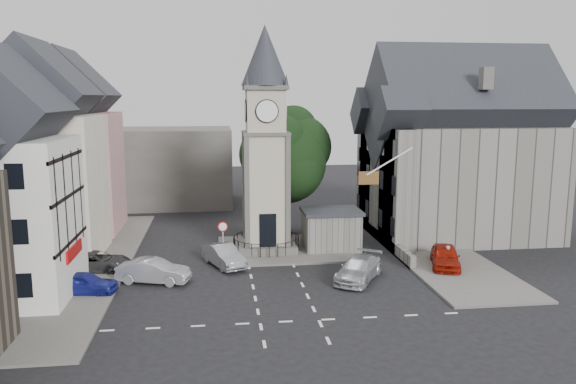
{
  "coord_description": "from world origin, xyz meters",
  "views": [
    {
      "loc": [
        -3.49,
        -32.26,
        11.25
      ],
      "look_at": [
        1.25,
        5.0,
        4.89
      ],
      "focal_mm": 35.0,
      "sensor_mm": 36.0,
      "label": 1
    }
  ],
  "objects": [
    {
      "name": "ground",
      "position": [
        0.0,
        0.0,
        0.0
      ],
      "size": [
        120.0,
        120.0,
        0.0
      ],
      "primitive_type": "plane",
      "color": "black",
      "rests_on": "ground"
    },
    {
      "name": "pavement_west",
      "position": [
        -12.5,
        6.0,
        0.07
      ],
      "size": [
        6.0,
        30.0,
        0.14
      ],
      "primitive_type": "cube",
      "color": "#595651",
      "rests_on": "ground"
    },
    {
      "name": "pavement_east",
      "position": [
        12.0,
        8.0,
        0.07
      ],
      "size": [
        6.0,
        26.0,
        0.14
      ],
      "primitive_type": "cube",
      "color": "#595651",
      "rests_on": "ground"
    },
    {
      "name": "central_island",
      "position": [
        1.5,
        8.0,
        0.08
      ],
      "size": [
        10.0,
        8.0,
        0.16
      ],
      "primitive_type": "cube",
      "color": "#595651",
      "rests_on": "ground"
    },
    {
      "name": "road_markings",
      "position": [
        0.0,
        -5.5,
        0.01
      ],
      "size": [
        20.0,
        8.0,
        0.01
      ],
      "primitive_type": "cube",
      "color": "silver",
      "rests_on": "ground"
    },
    {
      "name": "clock_tower",
      "position": [
        0.0,
        7.99,
        8.12
      ],
      "size": [
        4.86,
        4.86,
        16.25
      ],
      "color": "#4C4944",
      "rests_on": "ground"
    },
    {
      "name": "stone_shelter",
      "position": [
        4.8,
        7.5,
        1.55
      ],
      "size": [
        4.3,
        3.3,
        3.08
      ],
      "color": "#605F59",
      "rests_on": "ground"
    },
    {
      "name": "town_tree",
      "position": [
        2.0,
        13.0,
        6.97
      ],
      "size": [
        7.2,
        7.2,
        10.8
      ],
      "color": "black",
      "rests_on": "ground"
    },
    {
      "name": "warning_sign_post",
      "position": [
        -3.2,
        5.43,
        2.03
      ],
      "size": [
        0.7,
        0.19,
        2.85
      ],
      "color": "black",
      "rests_on": "ground"
    },
    {
      "name": "terrace_pink",
      "position": [
        -15.5,
        16.0,
        6.58
      ],
      "size": [
        8.1,
        7.6,
        12.8
      ],
      "color": "tan",
      "rests_on": "ground"
    },
    {
      "name": "terrace_cream",
      "position": [
        -15.5,
        8.0,
        6.58
      ],
      "size": [
        8.1,
        7.6,
        12.8
      ],
      "color": "#F0E3C9",
      "rests_on": "ground"
    },
    {
      "name": "backdrop_west",
      "position": [
        -12.0,
        28.0,
        4.0
      ],
      "size": [
        20.0,
        10.0,
        8.0
      ],
      "primitive_type": "cube",
      "color": "#4C4944",
      "rests_on": "ground"
    },
    {
      "name": "east_building",
      "position": [
        15.59,
        11.0,
        6.26
      ],
      "size": [
        14.4,
        11.4,
        12.6
      ],
      "color": "#605F59",
      "rests_on": "ground"
    },
    {
      "name": "east_boundary_wall",
      "position": [
        9.2,
        10.0,
        0.45
      ],
      "size": [
        0.4,
        16.0,
        0.9
      ],
      "primitive_type": "cube",
      "color": "#605F59",
      "rests_on": "ground"
    },
    {
      "name": "flagpole",
      "position": [
        8.0,
        4.0,
        7.0
      ],
      "size": [
        3.68,
        0.1,
        2.74
      ],
      "color": "white",
      "rests_on": "ground"
    },
    {
      "name": "car_west_blue",
      "position": [
        -11.29,
        -0.01,
        0.66
      ],
      "size": [
        4.09,
        2.12,
        1.33
      ],
      "primitive_type": "imported",
      "rotation": [
        0.0,
        0.0,
        1.42
      ],
      "color": "navy",
      "rests_on": "ground"
    },
    {
      "name": "car_west_silver",
      "position": [
        -7.5,
        1.59,
        0.73
      ],
      "size": [
        4.7,
        2.7,
        1.47
      ],
      "primitive_type": "imported",
      "rotation": [
        0.0,
        0.0,
        1.3
      ],
      "color": "#A9AAB1",
      "rests_on": "ground"
    },
    {
      "name": "car_west_grey",
      "position": [
        -11.5,
        4.41,
        0.65
      ],
      "size": [
        5.0,
        2.98,
        1.3
      ],
      "primitive_type": "imported",
      "rotation": [
        0.0,
        0.0,
        1.39
      ],
      "color": "#333436",
      "rests_on": "ground"
    },
    {
      "name": "car_island_silver",
      "position": [
        -3.18,
        4.5,
        0.72
      ],
      "size": [
        3.15,
        4.61,
        1.44
      ],
      "primitive_type": "imported",
      "rotation": [
        0.0,
        0.0,
        0.41
      ],
      "color": "#93959B",
      "rests_on": "ground"
    },
    {
      "name": "car_island_east",
      "position": [
        5.12,
        0.5,
        0.71
      ],
      "size": [
        4.26,
        5.18,
        1.41
      ],
      "primitive_type": "imported",
      "rotation": [
        0.0,
        0.0,
        -0.56
      ],
      "color": "#ABAEB3",
      "rests_on": "ground"
    },
    {
      "name": "car_east_red",
      "position": [
        11.5,
        2.3,
        0.76
      ],
      "size": [
        3.13,
        4.82,
        1.53
      ],
      "primitive_type": "imported",
      "rotation": [
        0.0,
        0.0,
        -0.32
      ],
      "color": "#9A1708",
      "rests_on": "ground"
    },
    {
      "name": "pedestrian",
      "position": [
        11.5,
        2.0,
        0.8
      ],
      "size": [
        0.6,
        0.41,
        1.6
      ],
      "primitive_type": "imported",
      "rotation": [
        0.0,
        0.0,
        3.09
      ],
      "color": "#A7958A",
      "rests_on": "ground"
    }
  ]
}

